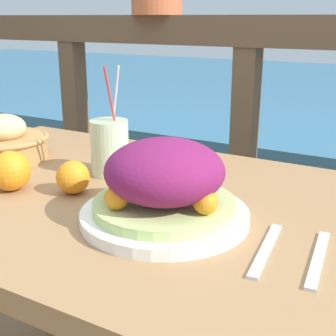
% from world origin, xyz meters
% --- Properties ---
extents(patio_table, '(1.19, 0.73, 0.73)m').
position_xyz_m(patio_table, '(0.00, 0.00, 0.63)').
color(patio_table, '#997047').
rests_on(patio_table, ground_plane).
extents(railing_fence, '(2.80, 0.08, 1.07)m').
position_xyz_m(railing_fence, '(-0.00, 0.64, 0.73)').
color(railing_fence, brown).
rests_on(railing_fence, ground_plane).
extents(salad_plate, '(0.29, 0.29, 0.14)m').
position_xyz_m(salad_plate, '(0.13, -0.08, 0.79)').
color(salad_plate, white).
rests_on(salad_plate, patio_table).
extents(drink_glass, '(0.08, 0.08, 0.24)m').
position_xyz_m(drink_glass, '(-0.11, 0.08, 0.79)').
color(drink_glass, beige).
rests_on(drink_glass, patio_table).
extents(bread_basket, '(0.22, 0.22, 0.11)m').
position_xyz_m(bread_basket, '(-0.40, 0.05, 0.77)').
color(bread_basket, '#AD7F47').
rests_on(bread_basket, patio_table).
extents(fork, '(0.04, 0.18, 0.00)m').
position_xyz_m(fork, '(0.31, -0.09, 0.73)').
color(fork, silver).
rests_on(fork, patio_table).
extents(knife, '(0.04, 0.18, 0.00)m').
position_xyz_m(knife, '(0.39, -0.08, 0.73)').
color(knife, silver).
rests_on(knife, patio_table).
extents(orange_near_basket, '(0.08, 0.08, 0.08)m').
position_xyz_m(orange_near_basket, '(-0.22, -0.10, 0.77)').
color(orange_near_basket, orange).
rests_on(orange_near_basket, patio_table).
extents(orange_near_glass, '(0.07, 0.07, 0.07)m').
position_xyz_m(orange_near_glass, '(-0.10, -0.05, 0.76)').
color(orange_near_glass, orange).
rests_on(orange_near_glass, patio_table).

